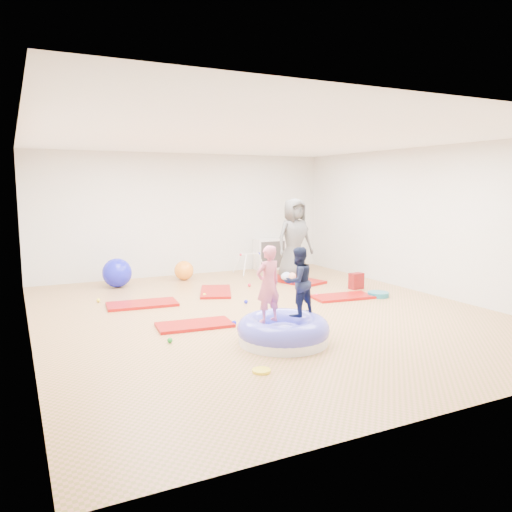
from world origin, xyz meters
name	(u,v)px	position (x,y,z in m)	size (l,w,h in m)	color
room	(264,227)	(0.00, 0.00, 1.40)	(7.01, 8.01, 2.81)	tan
gym_mat_front_left	(195,325)	(-1.29, -0.27, 0.02)	(1.10, 0.55, 0.05)	#A90107
gym_mat_mid_left	(142,304)	(-1.68, 1.37, 0.02)	(1.19, 0.60, 0.05)	#A90107
gym_mat_center_back	(216,292)	(-0.15, 1.77, 0.02)	(1.14, 0.57, 0.05)	#A90107
gym_mat_right	(342,297)	(1.80, 0.31, 0.02)	(1.12, 0.56, 0.05)	#A90107
gym_mat_rear_right	(294,280)	(1.81, 2.12, 0.03)	(1.33, 0.67, 0.06)	#A90107
inflatable_cushion	(283,332)	(-0.50, -1.53, 0.15)	(1.22, 1.22, 0.38)	silver
child_pink	(268,280)	(-0.71, -1.50, 0.86)	(0.37, 0.24, 1.00)	#DA6481
child_navy	(298,278)	(-0.20, -1.40, 0.83)	(0.46, 0.36, 0.95)	#121935
adult_caregiver	(294,239)	(1.79, 2.07, 0.93)	(0.85, 0.56, 1.75)	#4B4B4B
infant	(289,276)	(1.59, 1.94, 0.16)	(0.35, 0.35, 0.21)	#B3C7F3
ball_pit_balls	(235,309)	(-0.38, 0.33, 0.04)	(3.79, 3.82, 0.07)	red
exercise_ball_blue	(117,273)	(-1.75, 3.18, 0.30)	(0.60, 0.60, 0.60)	#171AD9
exercise_ball_orange	(184,270)	(-0.28, 3.33, 0.21)	(0.42, 0.42, 0.42)	orange
infant_play_gym	(250,260)	(1.33, 3.33, 0.33)	(0.64, 0.61, 0.49)	white
cube_shelf	(270,254)	(2.10, 3.79, 0.38)	(0.77, 0.38, 0.77)	white
balance_disc	(378,294)	(2.46, 0.10, 0.04)	(0.40, 0.40, 0.09)	#196476
backpack	(356,281)	(2.54, 0.88, 0.16)	(0.28, 0.17, 0.32)	#C00709
yellow_toy	(261,371)	(-1.23, -2.34, 0.02)	(0.21, 0.21, 0.03)	yellow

